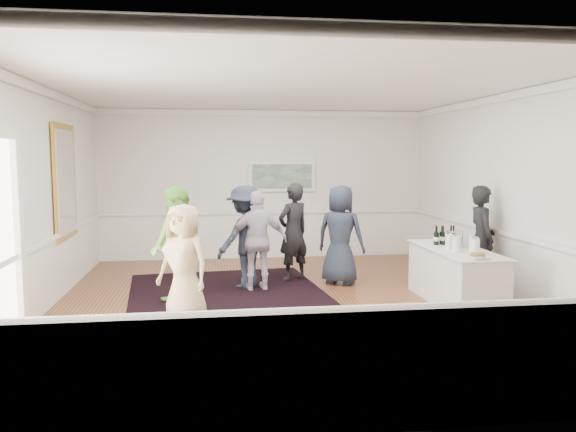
{
  "coord_description": "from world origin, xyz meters",
  "views": [
    {
      "loc": [
        -1.11,
        -8.13,
        2.19
      ],
      "look_at": [
        0.02,
        0.2,
        1.31
      ],
      "focal_mm": 35.0,
      "sensor_mm": 36.0,
      "label": 1
    }
  ],
  "objects": [
    {
      "name": "floor",
      "position": [
        0.0,
        0.0,
        0.0
      ],
      "size": [
        8.0,
        8.0,
        0.0
      ],
      "primitive_type": "plane",
      "color": "brown",
      "rests_on": "ground"
    },
    {
      "name": "ceiling",
      "position": [
        0.0,
        0.0,
        3.2
      ],
      "size": [
        7.0,
        8.0,
        0.02
      ],
      "primitive_type": "cube",
      "color": "white",
      "rests_on": "wall_back"
    },
    {
      "name": "wall_left",
      "position": [
        -3.5,
        0.0,
        1.6
      ],
      "size": [
        0.02,
        8.0,
        3.2
      ],
      "primitive_type": "cube",
      "color": "white",
      "rests_on": "floor"
    },
    {
      "name": "wall_right",
      "position": [
        3.5,
        0.0,
        1.6
      ],
      "size": [
        0.02,
        8.0,
        3.2
      ],
      "primitive_type": "cube",
      "color": "white",
      "rests_on": "floor"
    },
    {
      "name": "wall_back",
      "position": [
        0.0,
        4.0,
        1.6
      ],
      "size": [
        7.0,
        0.02,
        3.2
      ],
      "primitive_type": "cube",
      "color": "white",
      "rests_on": "floor"
    },
    {
      "name": "wall_front",
      "position": [
        0.0,
        -4.0,
        1.6
      ],
      "size": [
        7.0,
        0.02,
        3.2
      ],
      "primitive_type": "cube",
      "color": "white",
      "rests_on": "floor"
    },
    {
      "name": "wainscoting",
      "position": [
        0.0,
        0.0,
        0.5
      ],
      "size": [
        7.0,
        8.0,
        1.0
      ],
      "primitive_type": null,
      "color": "white",
      "rests_on": "floor"
    },
    {
      "name": "mirror",
      "position": [
        -3.45,
        1.3,
        1.8
      ],
      "size": [
        0.05,
        1.25,
        1.85
      ],
      "color": "gold",
      "rests_on": "wall_left"
    },
    {
      "name": "landscape_painting",
      "position": [
        0.4,
        3.95,
        1.78
      ],
      "size": [
        1.44,
        0.06,
        0.66
      ],
      "color": "white",
      "rests_on": "wall_back"
    },
    {
      "name": "area_rug",
      "position": [
        -0.86,
        0.52,
        0.01
      ],
      "size": [
        3.47,
        4.33,
        0.02
      ],
      "primitive_type": "cube",
      "rotation": [
        0.0,
        0.0,
        0.1
      ],
      "color": "black",
      "rests_on": "floor"
    },
    {
      "name": "serving_table",
      "position": [
        2.49,
        -0.29,
        0.42
      ],
      "size": [
        0.79,
        2.06,
        0.83
      ],
      "color": "silver",
      "rests_on": "floor"
    },
    {
      "name": "bartender",
      "position": [
        3.2,
        0.33,
        0.87
      ],
      "size": [
        0.48,
        0.67,
        1.74
      ],
      "primitive_type": "imported",
      "rotation": [
        0.0,
        0.0,
        1.47
      ],
      "color": "black",
      "rests_on": "floor"
    },
    {
      "name": "guest_tan",
      "position": [
        -1.49,
        -0.76,
        0.79
      ],
      "size": [
        0.92,
        0.87,
        1.59
      ],
      "primitive_type": "imported",
      "rotation": [
        0.0,
        0.0,
        -0.66
      ],
      "color": "tan",
      "rests_on": "floor"
    },
    {
      "name": "guest_green",
      "position": [
        -1.63,
        0.04,
        0.9
      ],
      "size": [
        1.01,
        1.09,
        1.8
      ],
      "primitive_type": "imported",
      "rotation": [
        0.0,
        0.0,
        -1.08
      ],
      "color": "#74C64F",
      "rests_on": "floor"
    },
    {
      "name": "guest_lilac",
      "position": [
        -0.37,
        0.98,
        0.82
      ],
      "size": [
        1.0,
        0.48,
        1.65
      ],
      "primitive_type": "imported",
      "rotation": [
        0.0,
        0.0,
        3.22
      ],
      "color": "#BFB3C8",
      "rests_on": "floor"
    },
    {
      "name": "guest_dark_a",
      "position": [
        -0.56,
        1.22,
        0.86
      ],
      "size": [
        1.27,
        1.18,
        1.72
      ],
      "primitive_type": "imported",
      "rotation": [
        0.0,
        0.0,
        3.79
      ],
      "color": "#202736",
      "rests_on": "floor"
    },
    {
      "name": "guest_dark_b",
      "position": [
        0.31,
        1.61,
        0.87
      ],
      "size": [
        0.76,
        0.69,
        1.74
      ],
      "primitive_type": "imported",
      "rotation": [
        0.0,
        0.0,
        3.7
      ],
      "color": "black",
      "rests_on": "floor"
    },
    {
      "name": "guest_navy",
      "position": [
        1.08,
        1.26,
        0.86
      ],
      "size": [
        1.0,
        0.91,
        1.72
      ],
      "primitive_type": "imported",
      "rotation": [
        0.0,
        0.0,
        2.59
      ],
      "color": "#202736",
      "rests_on": "floor"
    },
    {
      "name": "wine_bottles",
      "position": [
        2.49,
        0.15,
        0.99
      ],
      "size": [
        0.38,
        0.2,
        0.31
      ],
      "color": "black",
      "rests_on": "serving_table"
    },
    {
      "name": "juice_pitchers",
      "position": [
        2.49,
        -0.6,
        0.95
      ],
      "size": [
        0.35,
        0.59,
        0.24
      ],
      "color": "#5FAB3D",
      "rests_on": "serving_table"
    },
    {
      "name": "ice_bucket",
      "position": [
        2.53,
        -0.13,
        0.95
      ],
      "size": [
        0.26,
        0.26,
        0.24
      ],
      "primitive_type": "cylinder",
      "color": "silver",
      "rests_on": "serving_table"
    },
    {
      "name": "nut_bowl",
      "position": [
        2.41,
        -1.13,
        0.87
      ],
      "size": [
        0.28,
        0.28,
        0.08
      ],
      "color": "white",
      "rests_on": "serving_table"
    }
  ]
}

